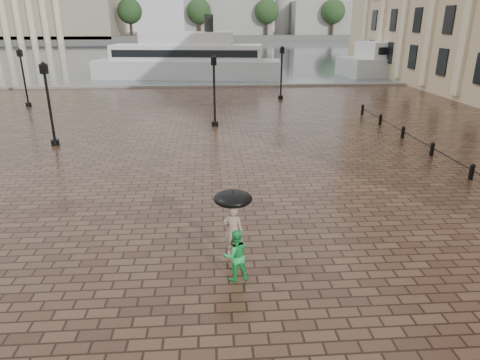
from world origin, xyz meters
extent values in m
plane|color=#372219|center=(0.00, 0.00, 0.00)|extent=(300.00, 300.00, 0.00)
plane|color=#434D52|center=(0.00, 92.00, 0.00)|extent=(240.00, 240.00, 0.00)
cube|color=slate|center=(0.00, 32.00, 0.00)|extent=(80.00, 0.60, 0.30)
cube|color=#4C4C47|center=(0.00, 160.00, 1.00)|extent=(300.00, 60.00, 2.00)
cube|color=gray|center=(-55.00, 145.00, 12.00)|extent=(55.00, 30.00, 22.00)
cube|color=gray|center=(10.00, 150.00, 9.00)|extent=(30.00, 22.00, 14.00)
cube|color=gray|center=(45.00, 150.00, 7.50)|extent=(25.00, 22.00, 11.00)
cube|color=gray|center=(80.00, 150.00, 10.00)|extent=(35.00, 22.00, 16.00)
cylinder|color=gray|center=(30.00, 150.00, 12.00)|extent=(6.00, 6.00, 20.00)
cylinder|color=#2D2119|center=(-45.00, 138.00, 4.00)|extent=(1.00, 1.00, 8.00)
sphere|color=#203B1A|center=(-45.00, 138.00, 9.50)|extent=(8.00, 8.00, 8.00)
cylinder|color=#2D2119|center=(-22.50, 138.00, 4.00)|extent=(1.00, 1.00, 8.00)
sphere|color=#203B1A|center=(-22.50, 138.00, 9.50)|extent=(8.00, 8.00, 8.00)
cylinder|color=#2D2119|center=(0.00, 138.00, 4.00)|extent=(1.00, 1.00, 8.00)
sphere|color=#203B1A|center=(0.00, 138.00, 9.50)|extent=(8.00, 8.00, 8.00)
cylinder|color=#2D2119|center=(22.50, 138.00, 4.00)|extent=(1.00, 1.00, 8.00)
sphere|color=#203B1A|center=(22.50, 138.00, 9.50)|extent=(8.00, 8.00, 8.00)
cylinder|color=#2D2119|center=(45.00, 138.00, 4.00)|extent=(1.00, 1.00, 8.00)
sphere|color=#203B1A|center=(45.00, 138.00, 9.50)|extent=(8.00, 8.00, 8.00)
cylinder|color=#2D2119|center=(67.50, 138.00, 4.00)|extent=(1.00, 1.00, 8.00)
sphere|color=#203B1A|center=(67.50, 138.00, 9.50)|extent=(8.00, 8.00, 8.00)
cylinder|color=#2D2119|center=(90.00, 138.00, 4.00)|extent=(1.00, 1.00, 8.00)
sphere|color=#203B1A|center=(90.00, 138.00, 9.50)|extent=(8.00, 8.00, 8.00)
cylinder|color=black|center=(14.00, 3.00, 0.30)|extent=(0.20, 0.20, 0.60)
sphere|color=black|center=(14.00, 3.00, 0.62)|extent=(0.22, 0.22, 0.22)
cylinder|color=black|center=(14.00, 6.50, 0.30)|extent=(0.20, 0.20, 0.60)
sphere|color=black|center=(14.00, 6.50, 0.62)|extent=(0.22, 0.22, 0.22)
cylinder|color=black|center=(14.00, 10.00, 0.30)|extent=(0.20, 0.20, 0.60)
sphere|color=black|center=(14.00, 10.00, 0.62)|extent=(0.22, 0.22, 0.22)
cylinder|color=black|center=(14.00, 13.50, 0.30)|extent=(0.20, 0.20, 0.60)
sphere|color=black|center=(14.00, 13.50, 0.62)|extent=(0.22, 0.22, 0.22)
cylinder|color=black|center=(14.00, 17.00, 0.30)|extent=(0.20, 0.20, 0.60)
sphere|color=black|center=(14.00, 17.00, 0.62)|extent=(0.22, 0.22, 0.22)
cylinder|color=black|center=(-6.00, 10.00, 0.15)|extent=(0.44, 0.44, 0.30)
cylinder|color=black|center=(-6.00, 10.00, 2.00)|extent=(0.14, 0.14, 4.00)
cube|color=black|center=(-6.00, 10.00, 4.15)|extent=(0.35, 0.35, 0.50)
sphere|color=beige|center=(-6.00, 10.00, 4.15)|extent=(0.28, 0.28, 0.28)
cylinder|color=black|center=(3.00, 14.00, 0.15)|extent=(0.44, 0.44, 0.30)
cylinder|color=black|center=(3.00, 14.00, 2.00)|extent=(0.14, 0.14, 4.00)
cube|color=black|center=(3.00, 14.00, 4.15)|extent=(0.35, 0.35, 0.50)
sphere|color=beige|center=(3.00, 14.00, 4.15)|extent=(0.28, 0.28, 0.28)
cylinder|color=black|center=(-12.00, 22.00, 0.15)|extent=(0.44, 0.44, 0.30)
cylinder|color=black|center=(-12.00, 22.00, 2.00)|extent=(0.14, 0.14, 4.00)
cube|color=black|center=(-12.00, 22.00, 4.15)|extent=(0.35, 0.35, 0.50)
sphere|color=beige|center=(-12.00, 22.00, 4.15)|extent=(0.28, 0.28, 0.28)
cylinder|color=black|center=(9.00, 24.00, 0.15)|extent=(0.44, 0.44, 0.30)
cylinder|color=black|center=(9.00, 24.00, 2.00)|extent=(0.14, 0.14, 4.00)
cube|color=black|center=(9.00, 24.00, 4.15)|extent=(0.35, 0.35, 0.50)
sphere|color=beige|center=(9.00, 24.00, 4.15)|extent=(0.28, 0.28, 0.28)
imported|color=#9F8871|center=(3.26, -2.76, 0.82)|extent=(0.69, 0.56, 1.63)
imported|color=green|center=(3.25, -3.96, 0.72)|extent=(0.81, 0.69, 1.45)
cube|color=#BBBBBB|center=(0.19, 39.56, 1.06)|extent=(22.60, 8.04, 2.12)
cube|color=silver|center=(0.19, 39.56, 3.01)|extent=(18.13, 6.79, 1.77)
cube|color=silver|center=(0.19, 39.56, 4.60)|extent=(11.04, 5.37, 1.42)
cylinder|color=black|center=(2.83, 39.23, 6.19)|extent=(1.06, 1.06, 2.12)
cube|color=black|center=(-0.10, 37.24, 3.01)|extent=(16.68, 2.21, 0.80)
cube|color=black|center=(0.49, 41.89, 3.01)|extent=(16.68, 2.21, 0.80)
cube|color=#BBBBBB|center=(31.01, 41.29, 1.12)|extent=(24.03, 9.73, 2.25)
cube|color=silver|center=(31.01, 41.29, 3.18)|extent=(19.29, 8.15, 1.87)
cube|color=silver|center=(31.01, 41.29, 4.87)|extent=(11.83, 6.26, 1.50)
cylinder|color=black|center=(33.78, 41.80, 6.55)|extent=(1.12, 1.12, 2.25)
cube|color=black|center=(31.46, 38.85, 3.18)|extent=(17.52, 3.30, 0.84)
cube|color=black|center=(30.57, 43.73, 3.18)|extent=(17.52, 3.30, 0.84)
cylinder|color=black|center=(3.26, -2.76, 1.39)|extent=(0.02, 0.02, 0.95)
ellipsoid|color=black|center=(3.26, -2.76, 1.84)|extent=(1.10, 1.10, 0.39)
camera|label=1|loc=(2.66, -13.79, 6.52)|focal=32.00mm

